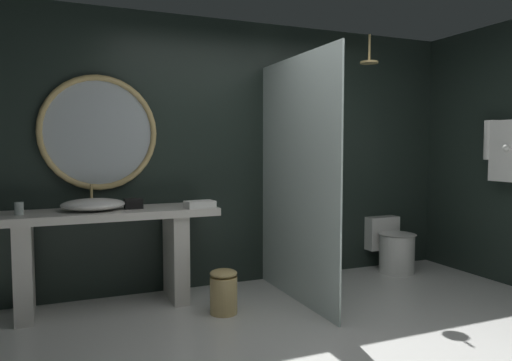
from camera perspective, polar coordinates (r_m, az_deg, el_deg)
ground_plane at (r=3.46m, az=11.63°, el=-19.37°), size 5.76×5.76×0.00m
back_wall_panel at (r=4.86m, az=-0.94°, el=3.23°), size 4.80×0.10×2.60m
side_wall_right at (r=5.36m, az=28.20°, el=2.82°), size 0.10×2.47×2.60m
vanity_counter at (r=4.26m, az=-17.66°, el=-7.14°), size 1.90×0.55×0.84m
vessel_sink at (r=4.21m, az=-18.82°, el=-2.71°), size 0.52×0.42×0.21m
tumbler_cup at (r=4.16m, az=-26.40°, el=-3.01°), size 0.07×0.07×0.10m
tissue_box at (r=4.24m, az=-14.40°, el=-2.67°), size 0.15×0.12×0.09m
round_wall_mirror at (r=4.44m, az=-18.23°, el=5.42°), size 1.01×0.05×1.01m
shower_glass_panel at (r=4.23m, az=4.85°, el=0.10°), size 0.02×1.44×2.16m
rain_shower_head at (r=5.11m, az=13.34°, el=13.83°), size 0.18×0.18×0.29m
hanging_bathrobe at (r=5.18m, az=28.23°, el=3.51°), size 0.20×0.62×0.66m
toilet at (r=5.52m, az=15.95°, el=-7.61°), size 0.39×0.57×0.58m
waste_bin at (r=4.04m, az=-3.88°, el=-13.01°), size 0.23×0.23×0.37m
folded_hand_towel at (r=4.19m, az=-6.71°, el=-2.84°), size 0.26×0.18×0.06m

